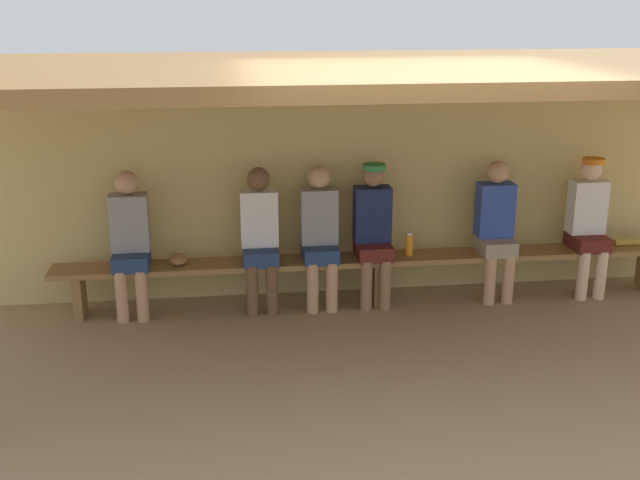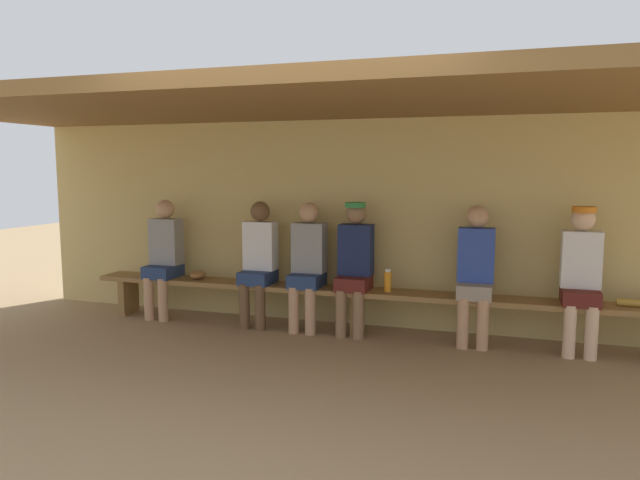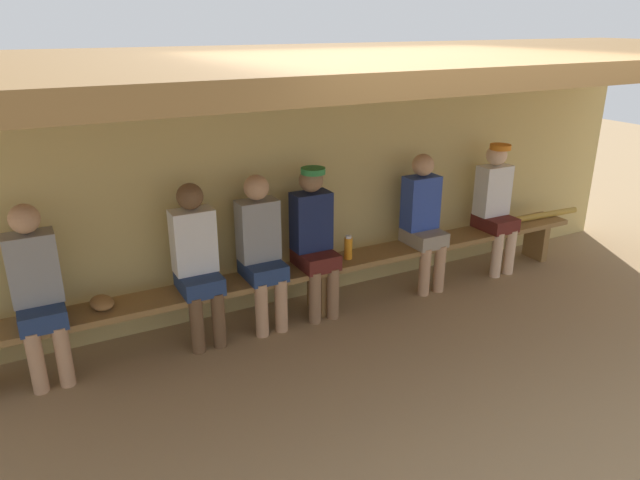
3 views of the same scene
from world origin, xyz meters
name	(u,v)px [view 1 (image 1 of 3)]	position (x,y,z in m)	size (l,w,h in m)	color
ground_plane	(414,376)	(0.00, 0.00, 0.00)	(24.00, 24.00, 0.00)	#9E7F59
back_wall	(369,180)	(0.00, 2.00, 1.10)	(8.00, 0.20, 2.20)	tan
dugout_roof	(403,71)	(0.00, 0.70, 2.26)	(8.00, 2.80, 0.12)	brown
bench	(376,264)	(0.00, 1.55, 0.39)	(6.00, 0.36, 0.46)	olive
player_rightmost	(320,231)	(-0.54, 1.55, 0.73)	(0.34, 0.42, 1.34)	navy
player_near_post	(373,227)	(-0.04, 1.55, 0.75)	(0.34, 0.42, 1.34)	#591E19
player_in_red	(588,219)	(2.08, 1.55, 0.75)	(0.34, 0.42, 1.34)	#591E19
player_in_white	(496,225)	(1.16, 1.55, 0.73)	(0.34, 0.42, 1.34)	gray
player_middle	(260,233)	(-1.09, 1.55, 0.73)	(0.34, 0.42, 1.34)	navy
player_leftmost	(130,238)	(-2.26, 1.55, 0.73)	(0.34, 0.42, 1.34)	navy
water_bottle_clear	(409,245)	(0.31, 1.55, 0.57)	(0.08, 0.08, 0.22)	orange
baseball_glove_worn	(178,259)	(-1.84, 1.57, 0.51)	(0.24, 0.17, 0.09)	olive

